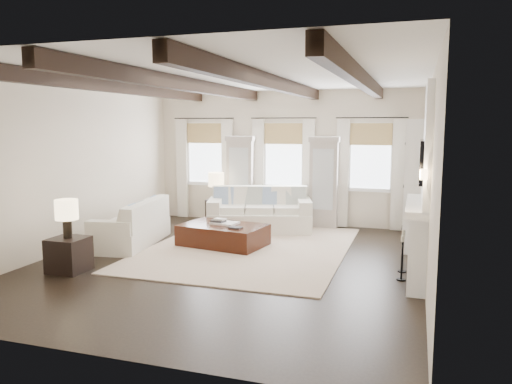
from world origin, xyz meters
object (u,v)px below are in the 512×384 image
(side_table_front, at_px, (69,255))
(ottoman, at_px, (223,235))
(sofa_back, at_px, (260,213))
(sofa_left, at_px, (134,227))
(side_table_back, at_px, (217,212))

(side_table_front, bearing_deg, ottoman, 53.48)
(sofa_back, xyz_separation_m, ottoman, (-0.25, -1.63, -0.19))
(sofa_back, height_order, sofa_left, sofa_back)
(sofa_back, relative_size, sofa_left, 1.15)
(sofa_left, xyz_separation_m, ottoman, (1.76, 0.42, -0.14))
(sofa_left, relative_size, side_table_back, 3.49)
(ottoman, bearing_deg, sofa_back, 90.82)
(side_table_front, bearing_deg, sofa_back, 63.27)
(sofa_back, relative_size, side_table_front, 4.45)
(sofa_back, distance_m, side_table_back, 1.20)
(sofa_left, distance_m, side_table_front, 1.98)
(sofa_left, xyz_separation_m, side_table_front, (-0.01, -1.98, -0.08))
(sofa_left, height_order, ottoman, sofa_left)
(sofa_back, height_order, side_table_back, sofa_back)
(side_table_front, height_order, side_table_back, side_table_back)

